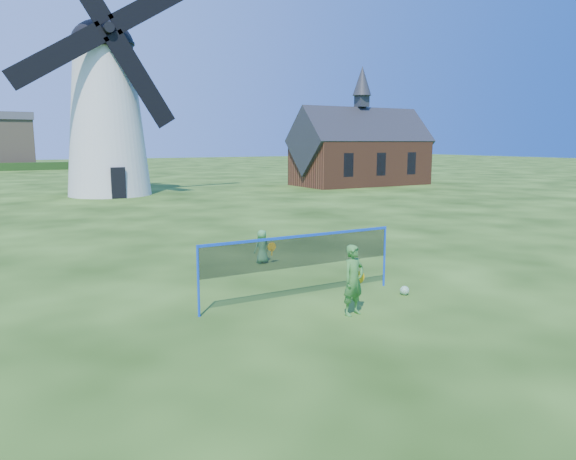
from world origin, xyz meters
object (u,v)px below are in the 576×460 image
(player_boy, at_px, (262,247))
(play_ball, at_px, (405,290))
(windmill, at_px, (106,109))
(chapel, at_px, (361,152))
(badminton_net, at_px, (301,252))
(player_girl, at_px, (354,280))

(player_boy, height_order, play_ball, player_boy)
(windmill, distance_m, player_boy, 24.58)
(chapel, distance_m, play_ball, 33.70)
(chapel, bearing_deg, badminton_net, -129.39)
(chapel, distance_m, player_boy, 30.90)
(play_ball, bearing_deg, badminton_net, 159.47)
(windmill, distance_m, player_girl, 29.78)
(player_boy, bearing_deg, player_girl, 77.40)
(player_girl, bearing_deg, windmill, 76.15)
(windmill, height_order, player_boy, windmill)
(chapel, distance_m, badminton_net, 34.38)
(windmill, relative_size, player_boy, 16.47)
(badminton_net, xyz_separation_m, play_ball, (2.40, -0.90, -1.03))
(player_girl, bearing_deg, chapel, 40.37)
(windmill, distance_m, badminton_net, 28.27)
(player_girl, xyz_separation_m, player_boy, (0.50, 5.34, -0.25))
(windmill, relative_size, player_girl, 11.12)
(windmill, relative_size, play_ball, 76.85)
(play_ball, bearing_deg, player_girl, -163.53)
(badminton_net, xyz_separation_m, player_boy, (0.94, 3.86, -0.63))
(windmill, bearing_deg, player_boy, -90.67)
(badminton_net, relative_size, player_boy, 4.92)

